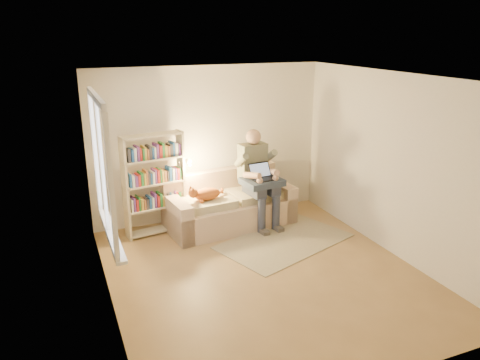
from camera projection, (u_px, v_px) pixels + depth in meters
name	position (u px, v px, depth m)	size (l,w,h in m)	color
floor	(264.00, 273.00, 6.31)	(4.50, 4.50, 0.00)	olive
ceiling	(268.00, 78.00, 5.52)	(4.00, 4.50, 0.02)	white
wall_left	(103.00, 203.00, 5.19)	(0.02, 4.50, 2.60)	silver
wall_right	(393.00, 165.00, 6.64)	(0.02, 4.50, 2.60)	silver
wall_back	(209.00, 144.00, 7.90)	(4.00, 0.02, 2.60)	silver
wall_front	(381.00, 259.00, 3.94)	(4.00, 0.02, 2.60)	silver
window	(105.00, 191.00, 5.36)	(0.12, 1.52, 1.69)	white
sofa	(229.00, 206.00, 7.81)	(2.18, 1.16, 0.89)	beige
person	(257.00, 173.00, 7.71)	(0.52, 0.77, 1.59)	slate
cat	(204.00, 194.00, 7.36)	(0.65, 0.28, 0.24)	orange
blanket	(265.00, 181.00, 7.62)	(0.61, 0.50, 0.10)	#2C384D
laptop	(265.00, 174.00, 7.60)	(0.41, 0.38, 0.31)	black
bookshelf	(154.00, 179.00, 7.32)	(1.11, 0.40, 1.64)	beige
rug	(284.00, 241.00, 7.26)	(2.01, 1.19, 0.01)	gray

